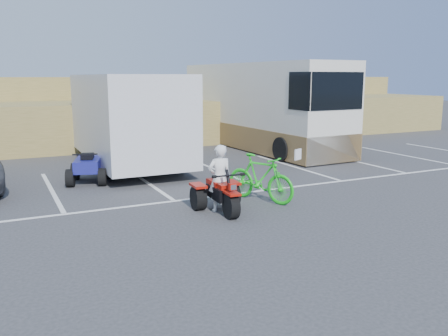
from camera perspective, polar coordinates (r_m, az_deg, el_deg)
name	(u,v)px	position (r m, az deg, el deg)	size (l,w,h in m)	color
ground	(214,228)	(10.08, -1.25, -7.18)	(100.00, 100.00, 0.00)	#343436
parking_stripes	(183,185)	(14.02, -4.98, -1.99)	(28.00, 5.16, 0.01)	white
grass_embankment	(83,112)	(24.57, -16.61, 6.51)	(40.00, 8.50, 3.10)	olive
red_trike_atv	(222,213)	(11.15, -0.23, -5.38)	(1.15, 1.54, 1.00)	#A81409
rider	(220,178)	(11.09, -0.53, -1.24)	(0.58, 0.38, 1.59)	white
green_dirt_bike	(260,178)	(12.06, 4.38, -1.20)	(0.57, 2.00, 1.20)	#14BF19
cargo_trailer	(128,118)	(16.86, -11.50, 5.96)	(2.77, 6.87, 3.20)	silver
rv_motorhome	(259,112)	(21.36, 4.28, 6.76)	(3.00, 10.25, 3.65)	silver
quad_atv_blue	(89,183)	(14.80, -15.94, -1.70)	(1.12, 1.50, 0.98)	navy
quad_atv_green	(117,166)	(17.32, -12.75, 0.26)	(1.21, 1.63, 1.06)	#13551E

